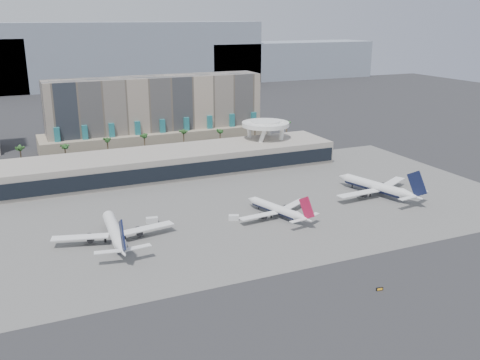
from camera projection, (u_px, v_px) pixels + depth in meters
name	position (u px, v px, depth m)	size (l,w,h in m)	color
ground	(272.00, 260.00, 175.42)	(900.00, 900.00, 0.00)	#232326
apron_pad	(212.00, 208.00, 223.51)	(260.00, 130.00, 0.06)	#5B5B59
mountain_ridge	(101.00, 60.00, 588.31)	(680.00, 60.00, 70.00)	gray
hotel	(157.00, 118.00, 326.82)	(140.00, 30.00, 42.00)	tan
terminal	(173.00, 161.00, 269.54)	(170.00, 32.50, 14.50)	#ACA297
saucer_structure	(265.00, 127.00, 292.60)	(26.00, 26.00, 21.89)	white
palm_row	(166.00, 138.00, 301.81)	(157.80, 2.80, 13.10)	brown
airliner_left	(115.00, 232.00, 188.68)	(43.45, 44.79, 15.45)	white
airliner_centre	(278.00, 209.00, 212.40)	(34.43, 35.65, 12.68)	white
airliner_right	(377.00, 187.00, 237.44)	(43.61, 45.20, 15.99)	white
service_vehicle_a	(152.00, 220.00, 206.75)	(4.54, 2.22, 2.22)	silver
service_vehicle_b	(234.00, 218.00, 209.66)	(3.96, 2.26, 2.04)	silver
taxiway_sign	(380.00, 289.00, 155.98)	(2.22, 0.66, 1.00)	black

